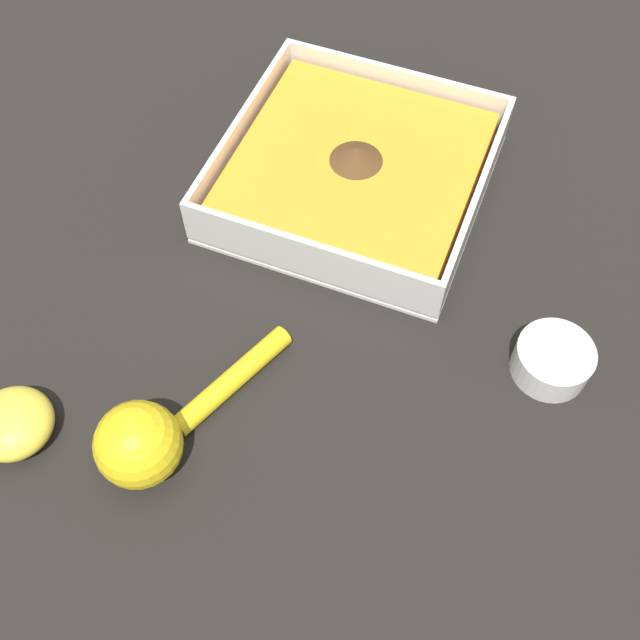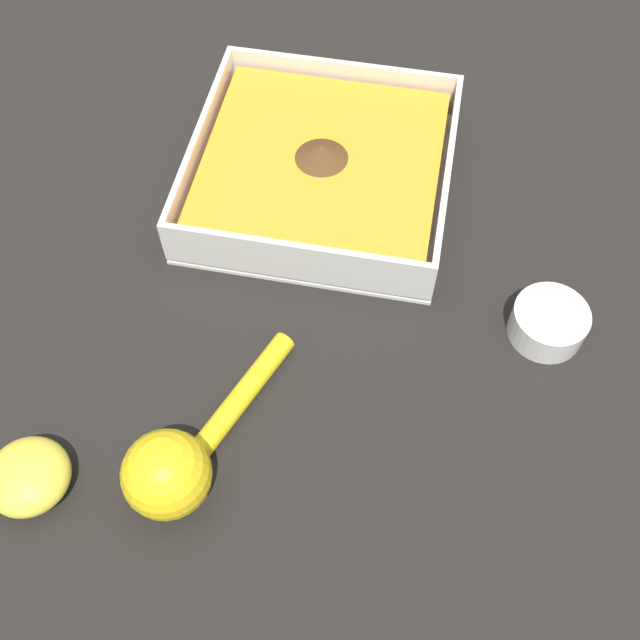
% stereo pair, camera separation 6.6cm
% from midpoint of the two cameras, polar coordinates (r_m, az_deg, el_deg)
% --- Properties ---
extents(ground_plane, '(4.00, 4.00, 0.00)m').
position_cam_midpoint_polar(ground_plane, '(0.77, 4.64, 7.62)').
color(ground_plane, black).
extents(square_dish, '(0.26, 0.26, 0.06)m').
position_cam_midpoint_polar(square_dish, '(0.78, 5.17, 10.89)').
color(square_dish, silver).
rests_on(square_dish, ground_plane).
extents(spice_bowl, '(0.07, 0.07, 0.03)m').
position_cam_midpoint_polar(spice_bowl, '(0.69, 19.90, -3.16)').
color(spice_bowl, silver).
rests_on(spice_bowl, ground_plane).
extents(lemon_squeezer, '(0.10, 0.19, 0.07)m').
position_cam_midpoint_polar(lemon_squeezer, '(0.61, -9.78, -8.97)').
color(lemon_squeezer, yellow).
rests_on(lemon_squeezer, ground_plane).
extents(lemon_half, '(0.07, 0.07, 0.04)m').
position_cam_midpoint_polar(lemon_half, '(0.66, -19.74, -7.68)').
color(lemon_half, yellow).
rests_on(lemon_half, ground_plane).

